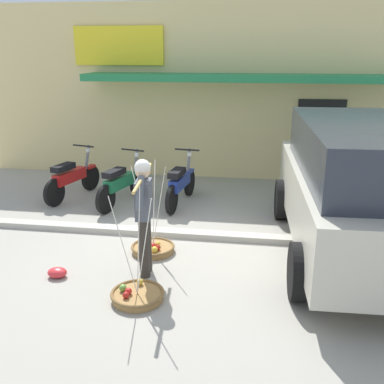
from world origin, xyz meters
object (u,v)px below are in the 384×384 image
at_px(motorcycle_second_in_row, 122,184).
at_px(plastic_litter_bag, 57,272).
at_px(fruit_vendor, 144,210).
at_px(motorcycle_third_in_row, 181,184).
at_px(motorcycle_nearest_shop, 72,178).
at_px(parked_truck, 357,186).
at_px(fruit_basket_right_side, 153,248).
at_px(fruit_basket_left_side, 137,294).

relative_size(motorcycle_second_in_row, plastic_litter_bag, 6.33).
height_order(fruit_vendor, motorcycle_third_in_row, fruit_vendor).
distance_m(fruit_vendor, motorcycle_nearest_shop, 3.99).
distance_m(parked_truck, plastic_litter_bag, 4.60).
distance_m(fruit_basket_right_side, motorcycle_nearest_shop, 3.41).
height_order(motorcycle_second_in_row, motorcycle_third_in_row, same).
bearing_deg(motorcycle_third_in_row, parked_truck, -32.64).
height_order(fruit_basket_left_side, parked_truck, parked_truck).
relative_size(fruit_vendor, motorcycle_third_in_row, 0.93).
bearing_deg(plastic_litter_bag, fruit_vendor, 13.75).
bearing_deg(motorcycle_second_in_row, motorcycle_third_in_row, 9.06).
distance_m(motorcycle_second_in_row, plastic_litter_bag, 3.19).
bearing_deg(plastic_litter_bag, motorcycle_second_in_row, 90.33).
height_order(motorcycle_nearest_shop, parked_truck, parked_truck).
relative_size(fruit_vendor, plastic_litter_bag, 6.05).
xyz_separation_m(fruit_basket_left_side, motorcycle_nearest_shop, (-2.50, 3.83, 0.38)).
height_order(fruit_vendor, fruit_basket_left_side, fruit_vendor).
bearing_deg(motorcycle_second_in_row, fruit_basket_left_side, -69.97).
relative_size(fruit_basket_right_side, motorcycle_third_in_row, 0.80).
bearing_deg(parked_truck, motorcycle_third_in_row, 147.36).
distance_m(motorcycle_nearest_shop, plastic_litter_bag, 3.65).
relative_size(fruit_basket_left_side, parked_truck, 0.30).
height_order(motorcycle_nearest_shop, motorcycle_third_in_row, same).
bearing_deg(motorcycle_third_in_row, motorcycle_second_in_row, -170.94).
bearing_deg(fruit_vendor, plastic_litter_bag, -166.25).
relative_size(fruit_vendor, motorcycle_nearest_shop, 0.95).
height_order(fruit_basket_left_side, motorcycle_second_in_row, fruit_basket_left_side).
height_order(fruit_vendor, parked_truck, parked_truck).
xyz_separation_m(motorcycle_nearest_shop, parked_truck, (5.47, -2.02, 0.68)).
xyz_separation_m(fruit_basket_right_side, motorcycle_second_in_row, (-1.18, 2.16, 0.38)).
bearing_deg(motorcycle_nearest_shop, fruit_basket_right_side, -45.47).
bearing_deg(fruit_basket_right_side, motorcycle_nearest_shop, 134.53).
relative_size(fruit_basket_right_side, plastic_litter_bag, 5.19).
height_order(fruit_vendor, fruit_basket_right_side, fruit_vendor).
height_order(fruit_basket_right_side, motorcycle_second_in_row, fruit_basket_right_side).
xyz_separation_m(fruit_vendor, motorcycle_nearest_shop, (-2.44, 3.12, -0.52)).
bearing_deg(motorcycle_second_in_row, motorcycle_nearest_shop, 168.13).
relative_size(motorcycle_nearest_shop, motorcycle_second_in_row, 1.00).
xyz_separation_m(fruit_basket_left_side, parked_truck, (2.97, 1.81, 1.06)).
relative_size(fruit_vendor, parked_truck, 0.35).
bearing_deg(fruit_basket_right_side, motorcycle_second_in_row, 118.55).
relative_size(fruit_basket_left_side, motorcycle_second_in_row, 0.82).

